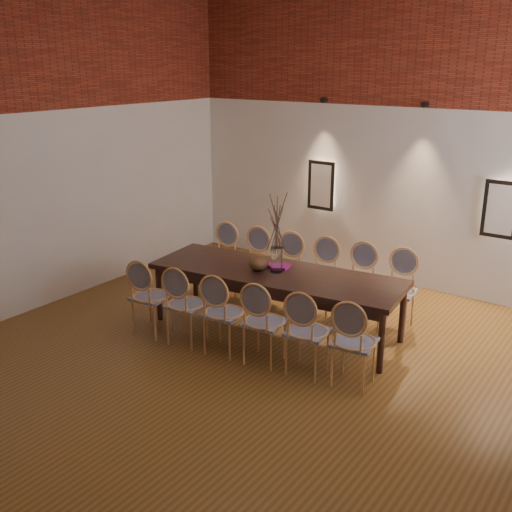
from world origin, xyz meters
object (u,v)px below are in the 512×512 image
Objects in this scene: chair_far_f at (397,292)px; chair_near_c at (224,313)px; dining_table at (276,301)px; vase at (277,260)px; chair_near_b at (187,304)px; bowl at (258,263)px; chair_near_e at (308,331)px; chair_near_d at (264,322)px; book at (278,266)px; chair_far_c at (285,271)px; chair_near_f at (354,342)px; chair_far_e at (357,284)px; chair_far_d at (320,278)px; chair_far_b at (251,265)px; chair_near_a at (151,296)px; chair_far_a at (220,260)px.

chair_near_c is at bearing 45.50° from chair_far_f.
dining_table is 9.96× the size of vase.
bowl is (0.45, 0.77, 0.37)m from chair_near_b.
chair_near_e reaches higher than bowl.
chair_near_c is 1.00× the size of chair_near_e.
book is (-0.41, 0.88, 0.30)m from chair_near_d.
chair_near_b and chair_far_c have the same top height.
chair_far_f is (1.79, 1.76, 0.00)m from chair_near_b.
chair_near_f and chair_far_f have the same top height.
chair_near_c is 0.99m from book.
vase is (-0.64, -0.85, 0.43)m from chair_far_e.
chair_far_e is at bearing 47.45° from bowl.
chair_far_c is 1.00× the size of chair_far_d.
chair_far_e is 1.31m from bowl.
chair_far_b reaches higher than dining_table.
chair_near_b is at bearing -0.00° from chair_near_a.
chair_far_b is at bearing 0.00° from chair_far_e.
chair_far_c is 1.00m from chair_far_e.
chair_far_a is 1.37m from bowl.
bowl is at bearing 86.69° from chair_near_c.
book is (0.13, 0.24, -0.07)m from bowl.
chair_near_e is 1.82m from chair_far_c.
chair_near_b is 1.00× the size of chair_far_d.
chair_near_f is (0.99, 0.12, 0.00)m from chair_near_d.
chair_near_f is (0.49, 0.06, 0.00)m from chair_near_e.
chair_near_c is 1.00× the size of chair_far_f.
dining_table is 11.49× the size of book.
chair_near_d is 1.00× the size of chair_far_d.
vase reaches higher than book.
chair_near_d is 3.62× the size of book.
chair_far_a is 1.99m from chair_far_e.
chair_far_c is at bearing 56.77° from chair_near_a.
chair_near_d is 1.52m from chair_far_d.
chair_near_f is 1.00× the size of chair_far_f.
chair_far_c is 3.92× the size of bowl.
chair_near_d is 2.13m from chair_far_a.
chair_far_d is at bearing 0.00° from chair_far_e.
chair_far_e is at bearing -180.00° from chair_far_c.
chair_far_e reaches higher than bowl.
chair_near_b is at bearing 56.77° from chair_far_d.
chair_near_f and chair_far_c have the same top height.
bowl is at bearing -159.77° from vase.
chair_near_d is at bearing 0.00° from chair_near_b.
chair_near_d is 1.02m from book.
chair_near_d is 1.60m from chair_far_e.
bowl is at bearing 92.90° from chair_far_c.
chair_near_b is 2.13m from chair_far_e.
chair_near_a and chair_far_c have the same top height.
chair_near_b and chair_far_f have the same top height.
chair_far_d is at bearing 71.86° from dining_table.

